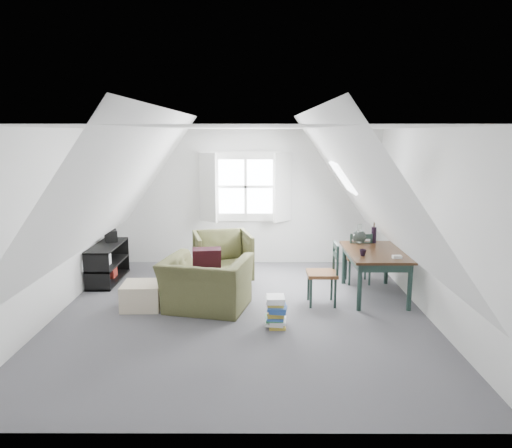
{
  "coord_description": "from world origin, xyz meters",
  "views": [
    {
      "loc": [
        0.22,
        -6.47,
        2.44
      ],
      "look_at": [
        0.2,
        0.6,
        1.14
      ],
      "focal_mm": 35.0,
      "sensor_mm": 36.0,
      "label": 1
    }
  ],
  "objects_px": {
    "dining_chair_far": "(359,257)",
    "dining_chair_near": "(324,273)",
    "armchair_far": "(223,281)",
    "magazine_stack": "(276,312)",
    "armchair_near": "(207,309)",
    "media_shelf": "(107,265)",
    "ottoman": "(142,296)",
    "dining_table": "(375,257)"
  },
  "relations": [
    {
      "from": "media_shelf",
      "to": "magazine_stack",
      "type": "xyz_separation_m",
      "value": [
        2.73,
        -1.96,
        -0.08
      ]
    },
    {
      "from": "armchair_near",
      "to": "ottoman",
      "type": "xyz_separation_m",
      "value": [
        -0.91,
        0.06,
        0.18
      ]
    },
    {
      "from": "armchair_far",
      "to": "media_shelf",
      "type": "distance_m",
      "value": 1.93
    },
    {
      "from": "armchair_far",
      "to": "magazine_stack",
      "type": "relative_size",
      "value": 2.32
    },
    {
      "from": "armchair_near",
      "to": "magazine_stack",
      "type": "xyz_separation_m",
      "value": [
        0.95,
        -0.63,
        0.2
      ]
    },
    {
      "from": "armchair_far",
      "to": "dining_table",
      "type": "height_order",
      "value": "dining_table"
    },
    {
      "from": "armchair_near",
      "to": "ottoman",
      "type": "relative_size",
      "value": 2.11
    },
    {
      "from": "magazine_stack",
      "to": "dining_table",
      "type": "bearing_deg",
      "value": 38.76
    },
    {
      "from": "dining_chair_far",
      "to": "armchair_far",
      "type": "bearing_deg",
      "value": -12.2
    },
    {
      "from": "media_shelf",
      "to": "dining_chair_far",
      "type": "bearing_deg",
      "value": 2.76
    },
    {
      "from": "dining_table",
      "to": "dining_chair_near",
      "type": "height_order",
      "value": "dining_chair_near"
    },
    {
      "from": "armchair_near",
      "to": "dining_chair_far",
      "type": "distance_m",
      "value": 2.71
    },
    {
      "from": "armchair_far",
      "to": "ottoman",
      "type": "xyz_separation_m",
      "value": [
        -1.05,
        -1.27,
        0.18
      ]
    },
    {
      "from": "magazine_stack",
      "to": "armchair_far",
      "type": "bearing_deg",
      "value": 112.53
    },
    {
      "from": "ottoman",
      "to": "dining_table",
      "type": "relative_size",
      "value": 0.38
    },
    {
      "from": "armchair_near",
      "to": "media_shelf",
      "type": "bearing_deg",
      "value": -23.52
    },
    {
      "from": "armchair_near",
      "to": "ottoman",
      "type": "bearing_deg",
      "value": 9.37
    },
    {
      "from": "dining_chair_far",
      "to": "armchair_near",
      "type": "bearing_deg",
      "value": 17.77
    },
    {
      "from": "dining_table",
      "to": "magazine_stack",
      "type": "distance_m",
      "value": 1.99
    },
    {
      "from": "dining_chair_far",
      "to": "media_shelf",
      "type": "relative_size",
      "value": 0.71
    },
    {
      "from": "dining_chair_far",
      "to": "media_shelf",
      "type": "bearing_deg",
      "value": -11.31
    },
    {
      "from": "dining_chair_near",
      "to": "media_shelf",
      "type": "bearing_deg",
      "value": -105.12
    },
    {
      "from": "armchair_far",
      "to": "ottoman",
      "type": "bearing_deg",
      "value": -142.4
    },
    {
      "from": "armchair_far",
      "to": "dining_chair_far",
      "type": "height_order",
      "value": "dining_chair_far"
    },
    {
      "from": "armchair_far",
      "to": "media_shelf",
      "type": "xyz_separation_m",
      "value": [
        -1.91,
        0.0,
        0.28
      ]
    },
    {
      "from": "ottoman",
      "to": "dining_table",
      "type": "height_order",
      "value": "dining_table"
    },
    {
      "from": "ottoman",
      "to": "dining_chair_far",
      "type": "height_order",
      "value": "dining_chair_far"
    },
    {
      "from": "ottoman",
      "to": "media_shelf",
      "type": "bearing_deg",
      "value": 124.32
    },
    {
      "from": "armchair_near",
      "to": "armchair_far",
      "type": "xyz_separation_m",
      "value": [
        0.14,
        1.33,
        0.0
      ]
    },
    {
      "from": "armchair_near",
      "to": "armchair_far",
      "type": "height_order",
      "value": "armchair_far"
    },
    {
      "from": "ottoman",
      "to": "media_shelf",
      "type": "distance_m",
      "value": 1.54
    },
    {
      "from": "armchair_far",
      "to": "armchair_near",
      "type": "bearing_deg",
      "value": -108.79
    },
    {
      "from": "dining_chair_far",
      "to": "ottoman",
      "type": "bearing_deg",
      "value": 9.81
    },
    {
      "from": "dining_table",
      "to": "media_shelf",
      "type": "distance_m",
      "value": 4.32
    },
    {
      "from": "armchair_far",
      "to": "ottoman",
      "type": "height_order",
      "value": "armchair_far"
    },
    {
      "from": "dining_table",
      "to": "media_shelf",
      "type": "bearing_deg",
      "value": 169.49
    },
    {
      "from": "dining_chair_far",
      "to": "dining_chair_near",
      "type": "relative_size",
      "value": 0.95
    },
    {
      "from": "ottoman",
      "to": "magazine_stack",
      "type": "height_order",
      "value": "magazine_stack"
    },
    {
      "from": "armchair_near",
      "to": "dining_chair_near",
      "type": "distance_m",
      "value": 1.75
    },
    {
      "from": "armchair_near",
      "to": "armchair_far",
      "type": "distance_m",
      "value": 1.34
    },
    {
      "from": "armchair_far",
      "to": "dining_chair_near",
      "type": "xyz_separation_m",
      "value": [
        1.53,
        -1.11,
        0.47
      ]
    },
    {
      "from": "armchair_far",
      "to": "ottoman",
      "type": "relative_size",
      "value": 1.71
    }
  ]
}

